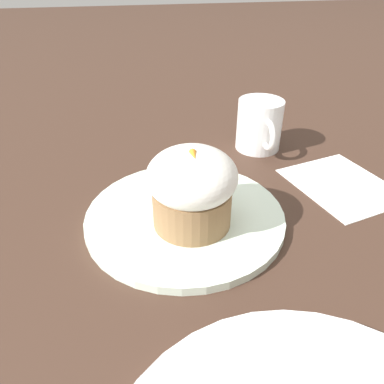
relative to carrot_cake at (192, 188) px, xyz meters
The scene contains 6 objects.
ground_plane 0.06m from the carrot_cake, 165.37° to the right, with size 4.00×4.00×0.00m, color #3D281E.
dessert_plate 0.06m from the carrot_cake, 165.37° to the right, with size 0.24×0.24×0.01m.
carrot_cake is the anchor object (origin of this frame).
spoon 0.06m from the carrot_cake, 152.60° to the right, with size 0.08×0.12×0.01m.
coffee_cup 0.24m from the carrot_cake, 142.30° to the left, with size 0.10×0.07×0.08m.
paper_napkin 0.24m from the carrot_cake, 104.08° to the left, with size 0.17×0.15×0.00m.
Camera 1 is at (0.36, -0.06, 0.28)m, focal length 35.00 mm.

